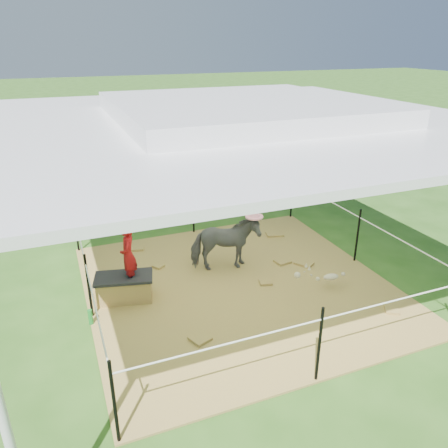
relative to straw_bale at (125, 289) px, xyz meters
name	(u,v)px	position (x,y,z in m)	size (l,w,h in m)	color
ground	(238,286)	(1.74, -0.26, -0.21)	(90.00, 90.00, 0.00)	#2D5919
hay_patch	(238,286)	(1.74, -0.26, -0.19)	(4.60, 4.60, 0.03)	brown
canopy_tent	(240,115)	(1.74, -0.26, 2.49)	(6.30, 6.30, 2.90)	silver
rope_fence	(238,250)	(1.74, -0.26, 0.44)	(4.54, 4.54, 1.00)	black
straw_bale	(125,289)	(0.00, 0.00, 0.00)	(0.79, 0.40, 0.35)	olive
dark_cloth	(123,277)	(0.00, 0.00, 0.20)	(0.84, 0.44, 0.04)	black
woman	(128,249)	(0.10, 0.00, 0.65)	(0.35, 0.23, 0.95)	#A20F12
green_bottle	(91,317)	(-0.55, -0.45, -0.07)	(0.06, 0.06, 0.22)	#1B7B28
pony	(225,244)	(1.74, 0.31, 0.30)	(0.51, 1.12, 0.95)	#454549
pink_hat	(225,213)	(1.74, 0.31, 0.84)	(0.30, 0.30, 0.14)	pink
foal	(331,276)	(3.05, -0.87, 0.04)	(0.78, 0.43, 0.43)	#C8B592
trash_barrel	(277,154)	(5.62, 5.71, 0.21)	(0.54, 0.54, 0.84)	blue
picnic_table_near	(196,151)	(3.59, 7.40, 0.14)	(1.66, 1.20, 0.69)	brown
picnic_table_far	(282,135)	(7.27, 8.35, 0.18)	(1.85, 1.34, 0.77)	brown
distant_person	(222,142)	(4.49, 7.39, 0.36)	(0.55, 0.43, 1.13)	#315DB9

